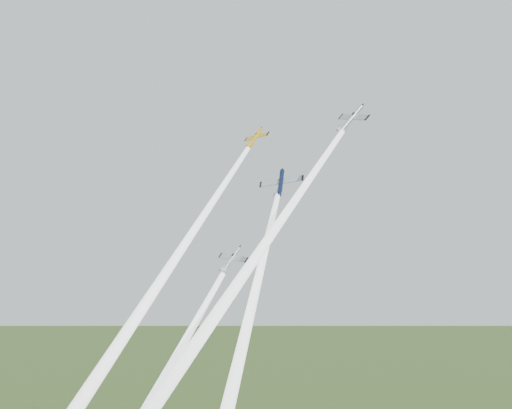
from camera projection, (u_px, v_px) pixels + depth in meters
name	position (u px, v px, depth m)	size (l,w,h in m)	color
plane_yellow	(255.00, 137.00, 131.87)	(6.81, 6.76, 1.07)	yellow
smoke_trail_yellow	(155.00, 289.00, 111.95)	(2.73, 2.73, 71.41)	white
plane_navy	(281.00, 183.00, 118.04)	(8.51, 8.44, 1.33)	#0D1739
smoke_trail_navy	(238.00, 365.00, 92.43)	(2.73, 2.73, 69.74)	white
plane_silver_right	(351.00, 118.00, 113.41)	(7.87, 7.81, 1.23)	#ABB3B9
smoke_trail_silver_right	(229.00, 297.00, 97.81)	(2.73, 2.73, 72.23)	white
plane_silver_low	(231.00, 259.00, 110.42)	(6.66, 6.61, 1.04)	#B3B9C2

